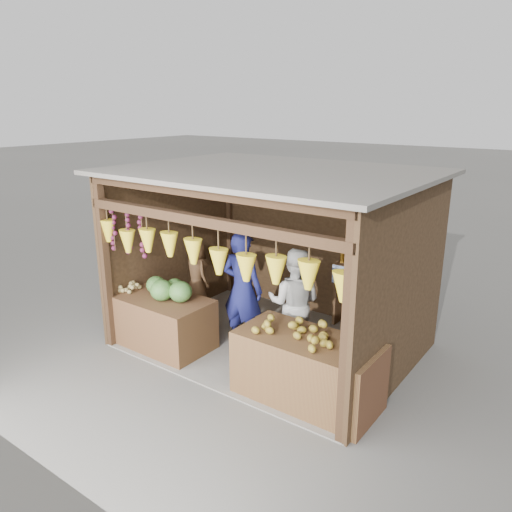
{
  "coord_description": "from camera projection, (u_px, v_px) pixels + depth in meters",
  "views": [
    {
      "loc": [
        3.91,
        -5.72,
        3.51
      ],
      "look_at": [
        -0.19,
        -0.1,
        1.4
      ],
      "focal_mm": 35.0,
      "sensor_mm": 36.0,
      "label": 1
    }
  ],
  "objects": [
    {
      "name": "mango_pile",
      "position": [
        307.0,
        331.0,
        5.91
      ],
      "size": [
        1.4,
        0.64,
        0.22
      ],
      "primitive_type": null,
      "color": "#AB5D16",
      "rests_on": "counter_right"
    },
    {
      "name": "tanfruit_pile",
      "position": [
        131.0,
        287.0,
        7.66
      ],
      "size": [
        0.34,
        0.4,
        0.13
      ],
      "primitive_type": null,
      "color": "olive",
      "rests_on": "counter_left"
    },
    {
      "name": "ground",
      "position": [
        270.0,
        344.0,
        7.64
      ],
      "size": [
        80.0,
        80.0,
        0.0
      ],
      "primitive_type": "plane",
      "color": "#514F49",
      "rests_on": "ground"
    },
    {
      "name": "stool",
      "position": [
        198.0,
        311.0,
        8.54
      ],
      "size": [
        0.29,
        0.29,
        0.27
      ],
      "primitive_type": "cube",
      "color": "black",
      "rests_on": "ground"
    },
    {
      "name": "man_standing",
      "position": [
        242.0,
        290.0,
        7.38
      ],
      "size": [
        0.69,
        0.49,
        1.79
      ],
      "primitive_type": "imported",
      "rotation": [
        0.0,
        0.0,
        3.24
      ],
      "color": "#151852",
      "rests_on": "ground"
    },
    {
      "name": "counter_left",
      "position": [
        164.0,
        322.0,
        7.48
      ],
      "size": [
        1.44,
        0.85,
        0.77
      ],
      "primitive_type": "cube",
      "color": "#472D17",
      "rests_on": "ground"
    },
    {
      "name": "back_shelf",
      "position": [
        372.0,
        281.0,
        7.79
      ],
      "size": [
        1.25,
        0.32,
        1.32
      ],
      "color": "#382314",
      "rests_on": "ground"
    },
    {
      "name": "melon_pile",
      "position": [
        166.0,
        287.0,
        7.38
      ],
      "size": [
        1.0,
        0.5,
        0.32
      ],
      "primitive_type": null,
      "color": "#154813",
      "rests_on": "counter_left"
    },
    {
      "name": "woman_standing",
      "position": [
        294.0,
        303.0,
        7.1
      ],
      "size": [
        0.95,
        0.85,
        1.62
      ],
      "primitive_type": "imported",
      "rotation": [
        0.0,
        0.0,
        3.49
      ],
      "color": "silver",
      "rests_on": "ground"
    },
    {
      "name": "counter_right",
      "position": [
        307.0,
        369.0,
        6.08
      ],
      "size": [
        1.75,
        0.85,
        0.84
      ],
      "primitive_type": "cube",
      "color": "#4D2B19",
      "rests_on": "ground"
    },
    {
      "name": "vendor_seated",
      "position": [
        197.0,
        273.0,
        8.34
      ],
      "size": [
        0.64,
        0.52,
        1.12
      ],
      "primitive_type": "imported",
      "rotation": [
        0.0,
        0.0,
        2.79
      ],
      "color": "brown",
      "rests_on": "stool"
    },
    {
      "name": "stall_structure",
      "position": [
        267.0,
        239.0,
        7.15
      ],
      "size": [
        4.3,
        3.3,
        2.66
      ],
      "color": "slate",
      "rests_on": "ground"
    }
  ]
}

